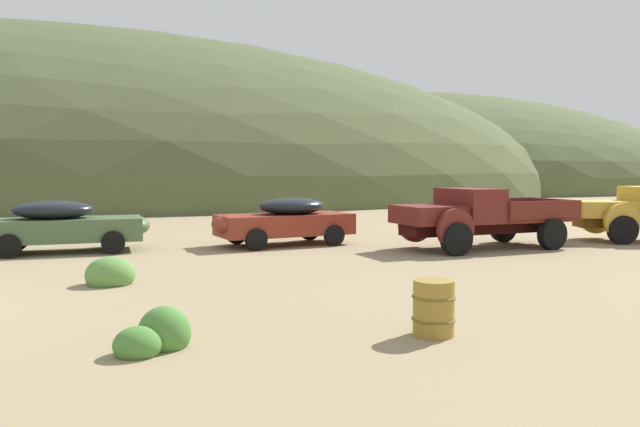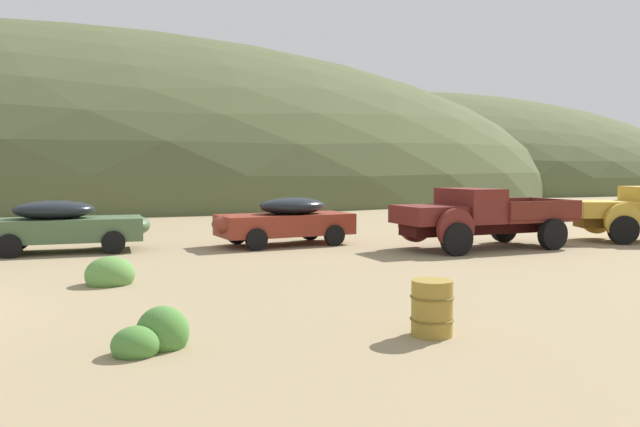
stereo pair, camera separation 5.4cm
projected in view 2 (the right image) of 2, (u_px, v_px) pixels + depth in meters
The scene contains 9 objects.
hill_center at pixel (31, 194), 64.61m from camera, with size 109.56×74.05×31.94m, color #4C5633.
hill_far_left at pixel (388, 187), 89.77m from camera, with size 84.45×72.30×26.10m, color #4C5633.
car_weathered_green at pixel (69, 225), 18.56m from camera, with size 4.93×2.57×1.57m.
car_rust_red at pixel (281, 220), 20.22m from camera, with size 4.89×3.03×1.57m.
truck_oxblood at pixel (473, 217), 19.24m from camera, with size 6.12×3.54×1.89m.
oil_drum_by_truck at pixel (432, 308), 9.17m from camera, with size 0.65×0.65×0.83m.
bush_front_left at pixel (109, 276), 13.27m from camera, with size 1.05×0.95×0.78m.
bush_near_barrel at pixel (154, 337), 8.46m from camera, with size 1.02×0.93×0.75m.
bush_lone_scrub at pixel (276, 231), 22.79m from camera, with size 0.93×0.86×0.86m.
Camera 2 is at (6.18, -10.82, 2.45)m, focal length 34.73 mm.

